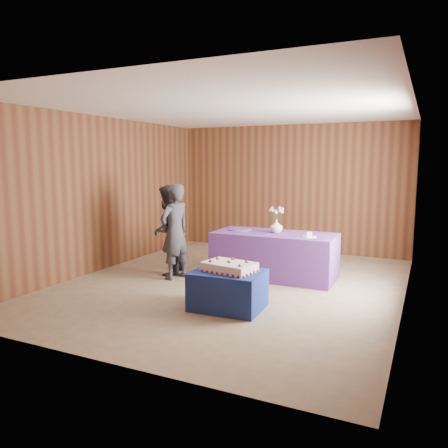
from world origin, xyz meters
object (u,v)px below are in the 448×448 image
Objects in this scene: vase at (276,226)px; guest_left at (175,232)px; cake_table at (228,290)px; sheet_cake at (229,267)px; guest_right at (168,230)px; serving_table at (274,255)px.

guest_left reaches higher than vase.
cake_table is 1.81m from guest_left.
cake_table is at bearing -136.68° from sheet_cake.
guest_right is at bearing 154.52° from sheet_cake.
vase is (0.04, 1.78, 0.30)m from sheet_cake.
cake_table is 1.22× the size of sheet_cake.
serving_table is 1.76m from sheet_cake.
serving_table is 1.69m from guest_left.
sheet_cake is at bearing -91.24° from serving_table.
serving_table is at bearing -125.79° from vase.
guest_left is (-1.42, 0.99, 0.53)m from cake_table.
sheet_cake is at bearing 31.15° from cake_table.
vase is (0.05, 1.79, 0.61)m from cake_table.
guest_left is at bearing 155.17° from sheet_cake.
vase reaches higher than cake_table.
guest_right is (-1.67, 1.20, 0.52)m from cake_table.
cake_table is at bearing -91.69° from serving_table.
guest_left is at bearing -152.70° from serving_table.
guest_left reaches higher than guest_right.
vase is at bearing 135.47° from guest_left.
vase reaches higher than serving_table.
guest_left is 1.02× the size of guest_right.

